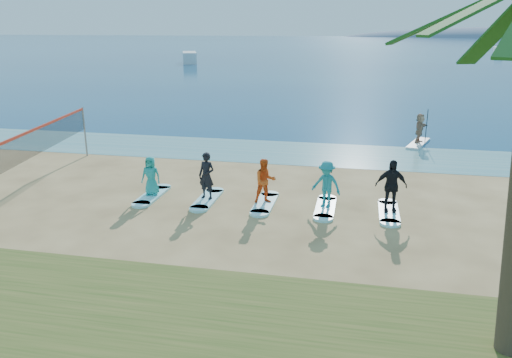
% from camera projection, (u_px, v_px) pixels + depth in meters
% --- Properties ---
extents(ground, '(600.00, 600.00, 0.00)m').
position_uv_depth(ground, '(226.00, 227.00, 16.59)').
color(ground, tan).
rests_on(ground, ground).
extents(shallow_water, '(600.00, 600.00, 0.00)m').
position_uv_depth(shallow_water, '(278.00, 152.00, 26.41)').
color(shallow_water, teal).
rests_on(shallow_water, ground).
extents(ocean, '(600.00, 600.00, 0.00)m').
position_uv_depth(ocean, '(351.00, 45.00, 166.26)').
color(ocean, navy).
rests_on(ocean, ground).
extents(volleyball_net, '(1.57, 8.97, 2.50)m').
position_uv_depth(volleyball_net, '(44.00, 138.00, 20.78)').
color(volleyball_net, gray).
rests_on(volleyball_net, ground).
extents(paddleboard, '(1.58, 3.07, 0.12)m').
position_uv_depth(paddleboard, '(418.00, 143.00, 28.05)').
color(paddleboard, silver).
rests_on(paddleboard, ground).
extents(paddleboarder, '(1.01, 1.58, 1.63)m').
position_uv_depth(paddleboarder, '(420.00, 128.00, 27.80)').
color(paddleboarder, tan).
rests_on(paddleboarder, paddleboard).
extents(boat_offshore_a, '(4.81, 8.03, 1.92)m').
position_uv_depth(boat_offshore_a, '(190.00, 63.00, 88.68)').
color(boat_offshore_a, silver).
rests_on(boat_offshore_a, ground).
extents(boat_offshore_b, '(2.45, 5.86, 1.61)m').
position_uv_depth(boat_offshore_b, '(498.00, 54.00, 116.40)').
color(boat_offshore_b, silver).
rests_on(boat_offshore_b, ground).
extents(surfboard_0, '(0.70, 2.20, 0.09)m').
position_uv_depth(surfboard_0, '(152.00, 195.00, 19.51)').
color(surfboard_0, '#A4F7FF').
rests_on(surfboard_0, ground).
extents(student_0, '(0.77, 0.52, 1.52)m').
position_uv_depth(student_0, '(151.00, 176.00, 19.27)').
color(student_0, teal).
rests_on(student_0, surfboard_0).
extents(surfboard_1, '(0.70, 2.20, 0.09)m').
position_uv_depth(surfboard_1, '(207.00, 199.00, 19.07)').
color(surfboard_1, '#A4F7FF').
rests_on(surfboard_1, ground).
extents(student_1, '(0.75, 0.59, 1.79)m').
position_uv_depth(student_1, '(207.00, 176.00, 18.80)').
color(student_1, black).
rests_on(student_1, surfboard_1).
extents(surfboard_2, '(0.70, 2.20, 0.09)m').
position_uv_depth(surfboard_2, '(265.00, 203.00, 18.64)').
color(surfboard_2, '#A4F7FF').
rests_on(surfboard_2, ground).
extents(student_2, '(0.99, 0.90, 1.66)m').
position_uv_depth(student_2, '(265.00, 181.00, 18.38)').
color(student_2, '#E85218').
rests_on(student_2, surfboard_2).
extents(surfboard_3, '(0.70, 2.20, 0.09)m').
position_uv_depth(surfboard_3, '(325.00, 208.00, 18.20)').
color(surfboard_3, '#A4F7FF').
rests_on(surfboard_3, ground).
extents(student_3, '(1.26, 0.98, 1.71)m').
position_uv_depth(student_3, '(326.00, 184.00, 17.93)').
color(student_3, teal).
rests_on(student_3, surfboard_3).
extents(surfboard_4, '(0.70, 2.20, 0.09)m').
position_uv_depth(surfboard_4, '(389.00, 212.00, 17.76)').
color(surfboard_4, '#A4F7FF').
rests_on(surfboard_4, ground).
extents(student_4, '(1.14, 0.57, 1.88)m').
position_uv_depth(student_4, '(391.00, 186.00, 17.47)').
color(student_4, black).
rests_on(student_4, surfboard_4).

